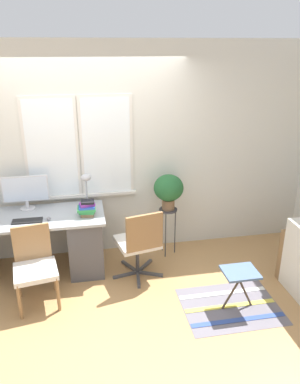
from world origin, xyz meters
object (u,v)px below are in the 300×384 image
object	(u,v)px
mouse	(49,219)
folding_stool	(240,275)
office_chair_swivel	(139,242)
plant_stand	(168,216)
potted_plant	(169,189)
desk_chair_wooden	(35,265)
monitor	(26,191)
keyboard	(27,221)
book_stack	(87,208)
desk_lamp	(86,182)

from	to	relation	value
mouse	folding_stool	size ratio (longest dim) A/B	0.16
office_chair_swivel	plant_stand	distance (m)	0.66
plant_stand	potted_plant	bearing A→B (deg)	0.00
desk_chair_wooden	plant_stand	world-z (taller)	desk_chair_wooden
monitor	keyboard	distance (m)	0.43
mouse	desk_chair_wooden	distance (m)	0.56
keyboard	desk_chair_wooden	distance (m)	0.54
mouse	office_chair_swivel	distance (m)	1.08
office_chair_swivel	potted_plant	distance (m)	0.80
book_stack	plant_stand	world-z (taller)	book_stack
office_chair_swivel	potted_plant	xyz separation A→B (m)	(0.45, 0.47, 0.46)
mouse	potted_plant	world-z (taller)	potted_plant
potted_plant	desk_lamp	bearing A→B (deg)	-178.84
plant_stand	folding_stool	size ratio (longest dim) A/B	1.42
monitor	folding_stool	size ratio (longest dim) A/B	1.17
keyboard	desk_chair_wooden	size ratio (longest dim) A/B	0.40
monitor	office_chair_swivel	xyz separation A→B (m)	(1.29, -0.56, -0.52)
monitor	book_stack	size ratio (longest dim) A/B	2.51
book_stack	mouse	bearing A→B (deg)	-175.06
plant_stand	mouse	bearing A→B (deg)	-169.25
mouse	desk_lamp	bearing A→B (deg)	29.81
desk_lamp	mouse	bearing A→B (deg)	-150.19
desk_chair_wooden	potted_plant	world-z (taller)	potted_plant
office_chair_swivel	folding_stool	world-z (taller)	office_chair_swivel
desk_chair_wooden	potted_plant	distance (m)	1.83
plant_stand	folding_stool	xyz separation A→B (m)	(0.48, -1.23, -0.16)
plant_stand	potted_plant	distance (m)	0.37
office_chair_swivel	keyboard	bearing A→B (deg)	-20.81
potted_plant	folding_stool	distance (m)	1.42
desk_lamp	potted_plant	bearing A→B (deg)	1.16
desk_chair_wooden	plant_stand	bearing A→B (deg)	14.14
office_chair_swivel	plant_stand	size ratio (longest dim) A/B	1.37
monitor	potted_plant	bearing A→B (deg)	-2.86
desk_lamp	book_stack	size ratio (longest dim) A/B	2.03
mouse	book_stack	xyz separation A→B (m)	(0.44, 0.04, 0.07)
desk_lamp	plant_stand	size ratio (longest dim) A/B	0.67
monitor	book_stack	distance (m)	0.80
potted_plant	book_stack	bearing A→B (deg)	-166.82
desk_chair_wooden	potted_plant	xyz separation A→B (m)	(1.62, 0.71, 0.48)
monitor	mouse	bearing A→B (deg)	-53.59
mouse	book_stack	distance (m)	0.45
desk_lamp	plant_stand	distance (m)	1.15
plant_stand	keyboard	bearing A→B (deg)	-170.75
desk_chair_wooden	office_chair_swivel	world-z (taller)	office_chair_swivel
monitor	desk_lamp	world-z (taller)	desk_lamp
monitor	office_chair_swivel	world-z (taller)	monitor
potted_plant	folding_stool	world-z (taller)	potted_plant
book_stack	office_chair_swivel	size ratio (longest dim) A/B	0.24
monitor	desk_chair_wooden	size ratio (longest dim) A/B	0.64
folding_stool	monitor	bearing A→B (deg)	149.38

